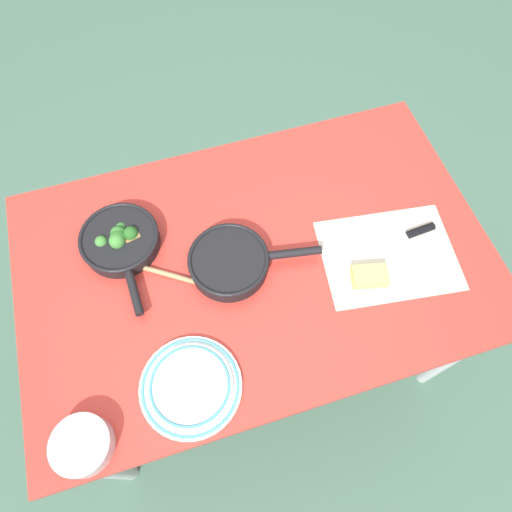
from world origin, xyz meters
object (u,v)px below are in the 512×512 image
cheese_block (370,277)px  skillet_broccoli (120,240)px  dinner_plate_stack (190,386)px  wooden_spoon (186,279)px  grater_knife (402,238)px  prep_bowl_steel (82,445)px  skillet_eggs (230,262)px

cheese_block → skillet_broccoli: bearing=-26.0°
cheese_block → dinner_plate_stack: cheese_block is taller
skillet_broccoli → wooden_spoon: size_ratio=1.12×
skillet_broccoli → wooden_spoon: bearing=39.5°
grater_knife → dinner_plate_stack: size_ratio=1.14×
skillet_broccoli → cheese_block: skillet_broccoli is taller
wooden_spoon → skillet_broccoli: bearing=166.4°
wooden_spoon → prep_bowl_steel: bearing=-99.6°
skillet_broccoli → dinner_plate_stack: size_ratio=1.38×
grater_knife → cheese_block: 0.17m
skillet_broccoli → prep_bowl_steel: skillet_broccoli is taller
cheese_block → skillet_eggs: bearing=-23.3°
skillet_eggs → dinner_plate_stack: (0.19, 0.30, -0.02)m
cheese_block → prep_bowl_steel: size_ratio=0.76×
skillet_eggs → wooden_spoon: 0.13m
dinner_plate_stack → skillet_eggs: bearing=-122.4°
skillet_broccoli → dinner_plate_stack: 0.46m
wooden_spoon → dinner_plate_stack: 0.29m
skillet_broccoli → cheese_block: (-0.64, 0.31, -0.01)m
grater_knife → dinner_plate_stack: (0.69, 0.23, 0.00)m
wooden_spoon → grater_knife: (-0.63, 0.06, 0.00)m
skillet_eggs → wooden_spoon: skillet_eggs is taller
grater_knife → prep_bowl_steel: size_ratio=2.07×
grater_knife → skillet_eggs: bearing=-11.1°
wooden_spoon → cheese_block: (-0.49, 0.15, 0.01)m
skillet_eggs → cheese_block: size_ratio=3.44×
prep_bowl_steel → dinner_plate_stack: bearing=-167.8°
grater_knife → dinner_plate_stack: bearing=14.7°
wooden_spoon → skillet_eggs: bearing=36.4°
skillet_eggs → prep_bowl_steel: bearing=-132.4°
skillet_broccoli → prep_bowl_steel: (0.18, 0.51, -0.01)m
skillet_broccoli → wooden_spoon: skillet_broccoli is taller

